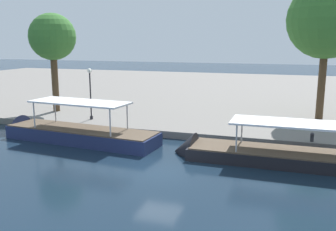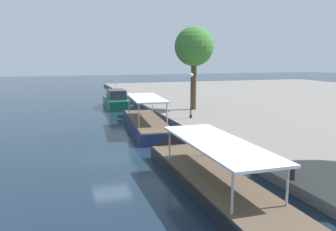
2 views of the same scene
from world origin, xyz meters
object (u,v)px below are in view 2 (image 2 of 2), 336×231
at_px(motor_yacht_0, 115,101).
at_px(tour_boat_1, 145,125).
at_px(mooring_bollard_0, 292,173).
at_px(mooring_bollard_1, 133,95).
at_px(tour_boat_2, 207,181).
at_px(lamp_post, 191,90).
at_px(tree_1, 192,48).

height_order(motor_yacht_0, tour_boat_1, motor_yacht_0).
xyz_separation_m(mooring_bollard_0, mooring_bollard_1, (-38.05, 0.01, 0.08)).
xyz_separation_m(tour_boat_2, lamp_post, (-16.77, 5.68, 3.14)).
height_order(mooring_bollard_0, mooring_bollard_1, mooring_bollard_1).
bearing_deg(tour_boat_1, mooring_bollard_1, -4.23).
xyz_separation_m(motor_yacht_0, mooring_bollard_0, (32.91, 3.55, 0.17)).
bearing_deg(tour_boat_2, mooring_bollard_1, -5.82).
distance_m(motor_yacht_0, tree_1, 13.61).
distance_m(motor_yacht_0, lamp_post, 15.49).
bearing_deg(tour_boat_1, motor_yacht_0, 5.83).
relative_size(mooring_bollard_1, lamp_post, 0.18).
bearing_deg(tour_boat_2, tree_1, -19.43).
distance_m(motor_yacht_0, mooring_bollard_0, 33.10).
relative_size(mooring_bollard_0, tree_1, 0.07).
relative_size(motor_yacht_0, tour_boat_1, 0.67).
bearing_deg(lamp_post, mooring_bollard_1, -174.61).
bearing_deg(tree_1, mooring_bollard_0, -9.73).
relative_size(motor_yacht_0, tour_boat_2, 0.60).
bearing_deg(lamp_post, mooring_bollard_0, -5.65).
xyz_separation_m(tour_boat_2, mooring_bollard_1, (-36.18, 3.85, 0.74)).
distance_m(motor_yacht_0, tour_boat_2, 31.05).
xyz_separation_m(tour_boat_2, mooring_bollard_0, (1.86, 3.84, 0.66)).
height_order(motor_yacht_0, mooring_bollard_1, motor_yacht_0).
distance_m(tour_boat_1, tree_1, 12.46).
xyz_separation_m(mooring_bollard_0, tree_1, (-24.18, 4.15, 6.88)).
bearing_deg(tree_1, motor_yacht_0, -138.63).
relative_size(tour_boat_1, mooring_bollard_1, 16.82).
bearing_deg(mooring_bollard_0, lamp_post, 174.35).
relative_size(motor_yacht_0, tree_1, 0.95).
bearing_deg(mooring_bollard_1, tour_boat_2, -6.08).
height_order(mooring_bollard_0, tree_1, tree_1).
distance_m(motor_yacht_0, mooring_bollard_1, 6.26).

